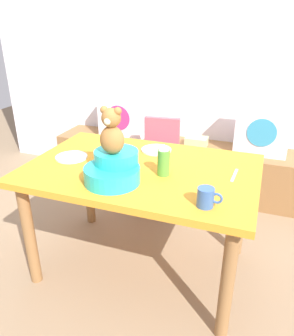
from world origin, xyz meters
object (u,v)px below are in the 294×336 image
at_px(highchair, 159,153).
at_px(infant_seat_teal, 114,169).
at_px(dinner_plate_far, 156,150).
at_px(coffee_mug, 206,197).
at_px(ketchup_bottle, 164,161).
at_px(pillow_floral_left, 121,116).
at_px(dining_table, 141,182).
at_px(teddy_bear, 112,132).
at_px(pillow_floral_right, 262,130).
at_px(book_stack, 196,142).
at_px(dinner_plate_near, 72,157).

height_order(highchair, infant_seat_teal, infant_seat_teal).
bearing_deg(dinner_plate_far, coffee_mug, -53.25).
relative_size(highchair, ketchup_bottle, 4.27).
height_order(pillow_floral_left, dining_table, pillow_floral_left).
height_order(teddy_bear, dinner_plate_far, teddy_bear).
relative_size(highchair, teddy_bear, 3.16).
height_order(pillow_floral_right, ketchup_bottle, ketchup_bottle).
xyz_separation_m(pillow_floral_left, dining_table, (0.66, -1.18, -0.04)).
bearing_deg(ketchup_bottle, coffee_mug, -41.95).
height_order(pillow_floral_left, teddy_bear, teddy_bear).
bearing_deg(coffee_mug, highchair, 118.37).
relative_size(pillow_floral_left, dining_table, 0.32).
relative_size(book_stack, highchair, 0.25).
height_order(pillow_floral_right, coffee_mug, pillow_floral_right).
relative_size(pillow_floral_left, book_stack, 2.20).
bearing_deg(dining_table, ketchup_bottle, -20.26).
relative_size(pillow_floral_left, pillow_floral_right, 1.00).
xyz_separation_m(book_stack, coffee_mug, (0.36, -1.52, 0.29)).
height_order(dining_table, dinner_plate_near, dinner_plate_near).
height_order(book_stack, coffee_mug, coffee_mug).
bearing_deg(dining_table, highchair, 100.33).
bearing_deg(infant_seat_teal, pillow_floral_left, 112.83).
bearing_deg(coffee_mug, dinner_plate_far, 126.75).
bearing_deg(dinner_plate_far, teddy_bear, -98.10).
bearing_deg(highchair, pillow_floral_right, 27.90).
height_order(infant_seat_teal, teddy_bear, teddy_bear).
relative_size(ketchup_bottle, coffee_mug, 1.54).
distance_m(infant_seat_teal, teddy_bear, 0.21).
xyz_separation_m(dining_table, infant_seat_teal, (-0.07, -0.22, 0.17)).
xyz_separation_m(dining_table, teddy_bear, (-0.07, -0.22, 0.38)).
distance_m(pillow_floral_right, coffee_mug, 1.52).
bearing_deg(highchair, book_stack, 62.74).
bearing_deg(dinner_plate_near, dinner_plate_far, 33.29).
bearing_deg(dinner_plate_near, highchair, 67.64).
xyz_separation_m(infant_seat_teal, coffee_mug, (0.52, -0.10, -0.02)).
xyz_separation_m(book_stack, dining_table, (-0.09, -1.20, 0.14)).
bearing_deg(highchair, ketchup_bottle, -70.25).
bearing_deg(dining_table, infant_seat_teal, -108.23).
bearing_deg(pillow_floral_right, infant_seat_teal, -117.08).
relative_size(dining_table, highchair, 1.73).
xyz_separation_m(infant_seat_teal, dinner_plate_far, (0.07, 0.50, -0.07)).
bearing_deg(coffee_mug, ketchup_bottle, 138.05).
bearing_deg(highchair, teddy_bear, -86.16).
height_order(book_stack, dinner_plate_near, dinner_plate_near).
relative_size(pillow_floral_right, dinner_plate_far, 2.20).
distance_m(ketchup_bottle, dinner_plate_near, 0.63).
distance_m(book_stack, teddy_bear, 1.53).
relative_size(book_stack, infant_seat_teal, 0.61).
relative_size(pillow_floral_left, infant_seat_teal, 1.33).
xyz_separation_m(pillow_floral_left, book_stack, (0.75, 0.02, -0.18)).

